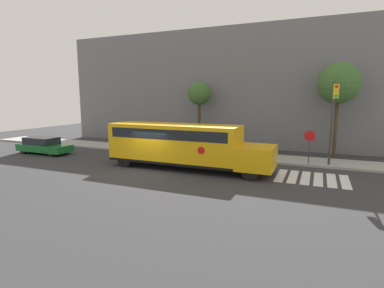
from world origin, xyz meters
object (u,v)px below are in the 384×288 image
at_px(school_bus, 181,144).
at_px(tree_far_sidewalk, 339,83).
at_px(parked_car, 44,145).
at_px(traffic_light, 333,112).
at_px(stop_sign, 310,143).
at_px(tree_near_sidewalk, 199,94).

bearing_deg(school_bus, tree_far_sidewalk, 39.95).
relative_size(parked_car, traffic_light, 0.83).
bearing_deg(parked_car, traffic_light, 7.74).
height_order(stop_sign, tree_far_sidewalk, tree_far_sidewalk).
bearing_deg(traffic_light, tree_far_sidewalk, 84.90).
height_order(school_bus, traffic_light, traffic_light).
height_order(stop_sign, traffic_light, traffic_light).
relative_size(school_bus, tree_near_sidewalk, 1.78).
relative_size(school_bus, traffic_light, 1.91).
bearing_deg(tree_far_sidewalk, tree_near_sidewalk, 177.92).
distance_m(parked_car, tree_far_sidewalk, 24.21).
distance_m(school_bus, tree_near_sidewalk, 9.20).
xyz_separation_m(parked_car, stop_sign, (20.72, 3.80, 0.96)).
distance_m(school_bus, parked_car, 13.00).
distance_m(stop_sign, tree_far_sidewalk, 5.85).
distance_m(school_bus, tree_far_sidewalk, 12.99).
height_order(parked_car, traffic_light, traffic_light).
bearing_deg(parked_car, tree_near_sidewalk, 36.42).
bearing_deg(tree_far_sidewalk, parked_car, -161.23).
distance_m(traffic_light, tree_far_sidewalk, 5.03).
xyz_separation_m(tree_near_sidewalk, tree_far_sidewalk, (11.53, -0.42, 0.76)).
bearing_deg(tree_near_sidewalk, parked_car, -143.58).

